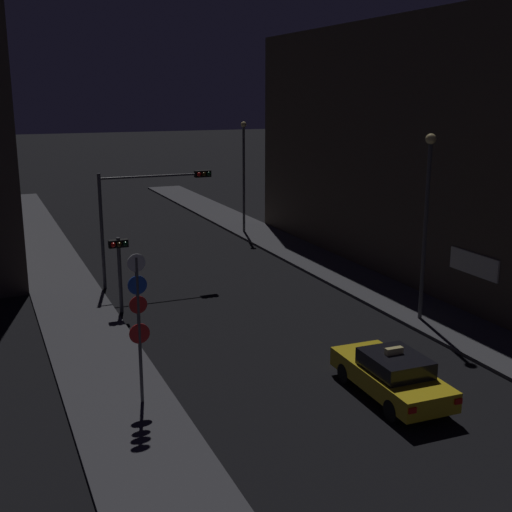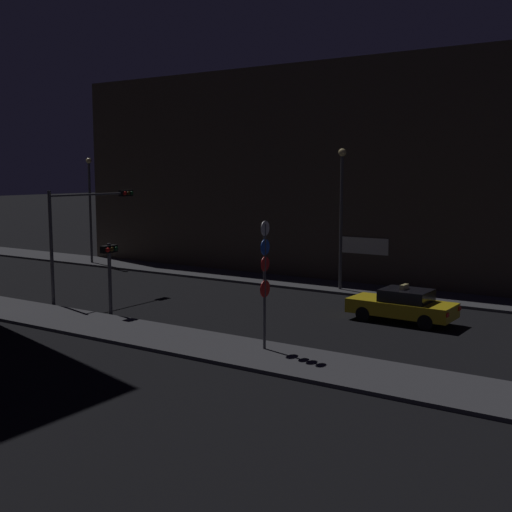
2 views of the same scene
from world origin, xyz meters
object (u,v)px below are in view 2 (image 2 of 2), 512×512
object	(u,v)px
taxi	(403,305)
traffic_light_overhead	(85,219)
street_lamp_near_block	(341,203)
sign_pole_left	(265,275)
street_lamp_far_block	(90,202)
traffic_light_left_kerb	(110,263)

from	to	relation	value
taxi	traffic_light_overhead	size ratio (longest dim) A/B	0.82
taxi	traffic_light_overhead	world-z (taller)	traffic_light_overhead
traffic_light_overhead	street_lamp_near_block	bearing A→B (deg)	-47.68
sign_pole_left	street_lamp_far_block	distance (m)	24.84
street_lamp_near_block	taxi	bearing A→B (deg)	-133.26
traffic_light_left_kerb	street_lamp_far_block	xyz separation A→B (m)	(10.77, 12.87, 1.94)
traffic_light_overhead	traffic_light_left_kerb	bearing A→B (deg)	-119.04
traffic_light_overhead	sign_pole_left	size ratio (longest dim) A/B	1.21
street_lamp_near_block	street_lamp_far_block	distance (m)	18.72
traffic_light_left_kerb	street_lamp_near_block	distance (m)	12.57
sign_pole_left	traffic_light_overhead	bearing A→B (deg)	75.15
traffic_light_left_kerb	street_lamp_near_block	world-z (taller)	street_lamp_near_block
street_lamp_far_block	traffic_light_overhead	bearing A→B (deg)	-133.67
traffic_light_overhead	traffic_light_left_kerb	xyz separation A→B (m)	(-2.11, -3.79, -1.64)
taxi	traffic_light_overhead	bearing A→B (deg)	104.04
taxi	traffic_light_left_kerb	distance (m)	12.73
street_lamp_far_block	street_lamp_near_block	bearing A→B (deg)	-89.66
street_lamp_far_block	taxi	bearing A→B (deg)	-101.55
taxi	traffic_light_left_kerb	size ratio (longest dim) A/B	1.40
traffic_light_overhead	street_lamp_far_block	bearing A→B (deg)	46.33
sign_pole_left	street_lamp_near_block	xyz separation A→B (m)	(12.12, 2.97, 1.89)
sign_pole_left	street_lamp_far_block	bearing A→B (deg)	61.02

